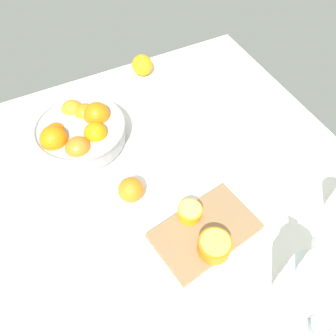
# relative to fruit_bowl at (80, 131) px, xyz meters

# --- Properties ---
(ground_plane) EXTENTS (1.14, 1.08, 0.03)m
(ground_plane) POSITION_rel_fruit_bowl_xyz_m (0.16, -0.24, -0.06)
(ground_plane) COLOR white
(fruit_bowl) EXTENTS (0.28, 0.28, 0.11)m
(fruit_bowl) POSITION_rel_fruit_bowl_xyz_m (0.00, 0.00, 0.00)
(fruit_bowl) COLOR #99999E
(fruit_bowl) RESTS_ON ground_plane
(juice_pitcher) EXTENTS (0.12, 0.15, 0.19)m
(juice_pitcher) POSITION_rel_fruit_bowl_xyz_m (0.30, -0.68, 0.02)
(juice_pitcher) COLOR white
(juice_pitcher) RESTS_ON ground_plane
(cutting_board) EXTENTS (0.29, 0.20, 0.02)m
(cutting_board) POSITION_rel_fruit_bowl_xyz_m (0.18, -0.45, -0.04)
(cutting_board) COLOR olive
(cutting_board) RESTS_ON ground_plane
(orange_half_0) EXTENTS (0.08, 0.08, 0.04)m
(orange_half_0) POSITION_rel_fruit_bowl_xyz_m (0.18, -0.50, -0.01)
(orange_half_0) COLOR orange
(orange_half_0) RESTS_ON cutting_board
(orange_half_1) EXTENTS (0.06, 0.06, 0.03)m
(orange_half_1) POSITION_rel_fruit_bowl_xyz_m (0.17, -0.39, -0.01)
(orange_half_1) COLOR orange
(orange_half_1) RESTS_ON cutting_board
(loose_orange_1) EXTENTS (0.08, 0.08, 0.08)m
(loose_orange_1) POSITION_rel_fruit_bowl_xyz_m (0.31, 0.22, -0.01)
(loose_orange_1) COLOR orange
(loose_orange_1) RESTS_ON ground_plane
(loose_orange_2) EXTENTS (0.07, 0.07, 0.07)m
(loose_orange_2) POSITION_rel_fruit_bowl_xyz_m (0.06, -0.26, -0.01)
(loose_orange_2) COLOR orange
(loose_orange_2) RESTS_ON ground_plane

